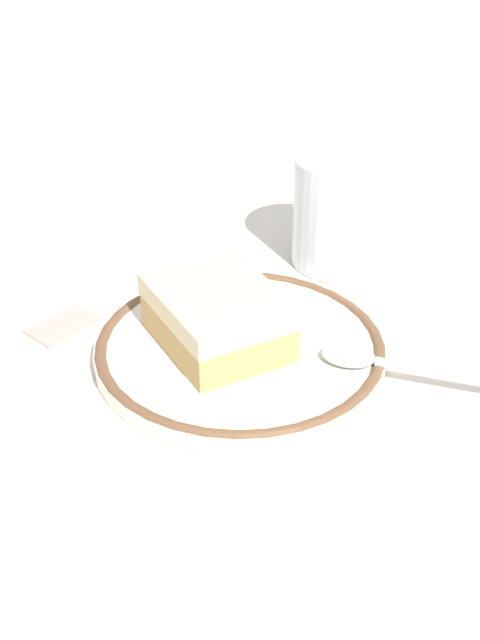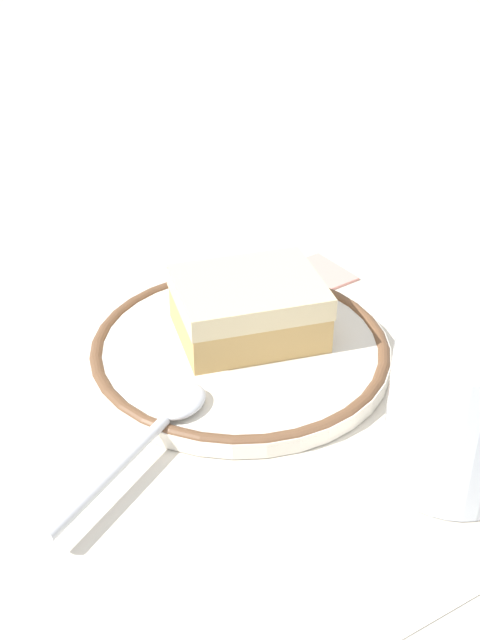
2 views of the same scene
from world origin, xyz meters
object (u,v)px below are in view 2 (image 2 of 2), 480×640
at_px(plate, 240,350).
at_px(cup, 459,418).
at_px(cake_slice, 249,308).
at_px(spoon, 159,425).
at_px(sugar_packet, 324,269).

distance_m(plate, cup, 0.16).
bearing_deg(plate, cup, 15.87).
relative_size(cake_slice, spoon, 0.86).
bearing_deg(cup, sugar_packet, 161.51).
relative_size(plate, cup, 2.25).
height_order(spoon, cup, cup).
bearing_deg(cake_slice, sugar_packet, 118.22).
bearing_deg(spoon, cake_slice, 121.18).
height_order(plate, sugar_packet, plate).
height_order(cup, sugar_packet, cup).
bearing_deg(plate, spoon, -59.64).
relative_size(cake_slice, cup, 1.25).
height_order(spoon, sugar_packet, spoon).
bearing_deg(sugar_packet, spoon, -60.33).
bearing_deg(plate, cake_slice, 126.55).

